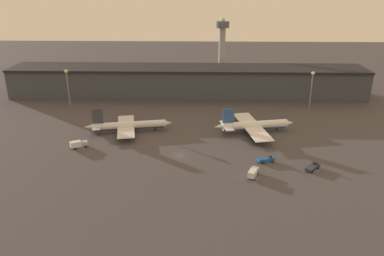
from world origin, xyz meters
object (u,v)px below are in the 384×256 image
(airplane_0, at_px, (128,126))
(airplane_1, at_px, (254,125))
(service_vehicle_0, at_px, (313,167))
(service_vehicle_2, at_px, (253,172))
(service_vehicle_1, at_px, (78,144))
(service_vehicle_3, at_px, (266,159))
(control_tower, at_px, (222,44))

(airplane_0, xyz_separation_m, airplane_1, (56.32, 1.09, 0.25))
(service_vehicle_0, xyz_separation_m, service_vehicle_2, (-22.11, -5.64, 0.49))
(service_vehicle_1, relative_size, service_vehicle_2, 0.98)
(airplane_1, relative_size, service_vehicle_2, 5.02)
(service_vehicle_0, height_order, service_vehicle_3, service_vehicle_3)
(airplane_1, relative_size, service_vehicle_0, 5.52)
(airplane_0, xyz_separation_m, service_vehicle_3, (57.23, -29.06, -1.81))
(service_vehicle_3, distance_m, control_tower, 133.20)
(service_vehicle_0, height_order, control_tower, control_tower)
(airplane_0, distance_m, airplane_1, 56.33)
(service_vehicle_2, bearing_deg, airplane_0, 73.77)
(airplane_1, height_order, service_vehicle_2, airplane_1)
(airplane_0, relative_size, control_tower, 0.94)
(service_vehicle_0, distance_m, service_vehicle_1, 91.71)
(service_vehicle_3, bearing_deg, service_vehicle_2, -135.17)
(airplane_1, bearing_deg, service_vehicle_1, -176.34)
(airplane_0, relative_size, service_vehicle_3, 5.79)
(airplane_0, relative_size, airplane_1, 1.06)
(airplane_0, xyz_separation_m, service_vehicle_0, (73.00, -34.73, -1.84))
(service_vehicle_1, height_order, service_vehicle_2, service_vehicle_1)
(airplane_0, relative_size, service_vehicle_2, 5.30)
(service_vehicle_0, xyz_separation_m, control_tower, (-26.80, 136.42, 22.99))
(service_vehicle_2, relative_size, control_tower, 0.18)
(service_vehicle_0, relative_size, control_tower, 0.16)
(service_vehicle_1, bearing_deg, airplane_1, -14.19)
(airplane_1, bearing_deg, service_vehicle_2, -108.40)
(service_vehicle_0, distance_m, control_tower, 140.92)
(airplane_0, height_order, service_vehicle_1, airplane_0)
(airplane_0, distance_m, service_vehicle_2, 64.98)
(service_vehicle_3, bearing_deg, airplane_0, 137.13)
(airplane_1, distance_m, service_vehicle_0, 39.57)
(airplane_0, distance_m, service_vehicle_0, 80.86)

